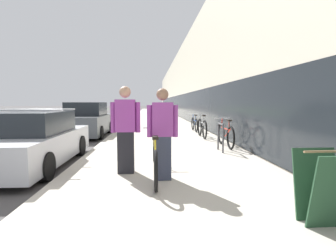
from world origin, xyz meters
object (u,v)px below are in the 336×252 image
at_px(person_rider, 163,134).
at_px(person_bystander, 126,130).
at_px(cruiser_bike_nearest, 226,135).
at_px(cruiser_bike_middle, 202,128).
at_px(vintage_roadster_curbside, 87,121).
at_px(bike_rack_hoop, 221,134).
at_px(cruiser_bike_farthest, 194,124).
at_px(sandwich_board_sign, 325,187).
at_px(parked_sedan_curbside, 34,141).
at_px(tandem_bicycle, 155,156).

distance_m(person_rider, person_bystander, 0.90).
distance_m(person_bystander, cruiser_bike_nearest, 4.29).
xyz_separation_m(cruiser_bike_middle, vintage_roadster_curbside, (-5.17, 1.85, 0.19)).
height_order(person_rider, bike_rack_hoop, person_rider).
distance_m(cruiser_bike_nearest, vintage_roadster_curbside, 6.91).
xyz_separation_m(cruiser_bike_nearest, cruiser_bike_farthest, (-0.26, 4.70, -0.02)).
distance_m(sandwich_board_sign, vintage_roadster_curbside, 10.96).
xyz_separation_m(person_rider, sandwich_board_sign, (1.87, -1.96, -0.42)).
bearing_deg(bike_rack_hoop, person_bystander, -139.23).
distance_m(bike_rack_hoop, sandwich_board_sign, 4.71).
bearing_deg(person_bystander, bike_rack_hoop, 40.77).
relative_size(cruiser_bike_farthest, parked_sedan_curbside, 0.40).
xyz_separation_m(person_bystander, parked_sedan_curbside, (-2.41, 1.27, -0.41)).
xyz_separation_m(person_rider, cruiser_bike_nearest, (2.25, 3.55, -0.48)).
relative_size(person_bystander, cruiser_bike_middle, 0.98).
bearing_deg(cruiser_bike_nearest, vintage_roadster_curbside, 142.77).
bearing_deg(cruiser_bike_farthest, cruiser_bike_nearest, -86.87).
bearing_deg(tandem_bicycle, person_bystander, 167.11).
relative_size(person_rider, parked_sedan_curbside, 0.40).
height_order(person_bystander, cruiser_bike_middle, person_bystander).
relative_size(sandwich_board_sign, vintage_roadster_curbside, 0.21).
height_order(cruiser_bike_middle, sandwich_board_sign, cruiser_bike_middle).
distance_m(cruiser_bike_middle, vintage_roadster_curbside, 5.49).
distance_m(person_bystander, sandwich_board_sign, 3.62).
xyz_separation_m(person_rider, parked_sedan_curbside, (-3.15, 1.79, -0.38)).
relative_size(person_rider, cruiser_bike_farthest, 1.00).
relative_size(bike_rack_hoop, parked_sedan_curbside, 0.20).
height_order(bike_rack_hoop, cruiser_bike_farthest, cruiser_bike_farthest).
bearing_deg(cruiser_bike_middle, sandwich_board_sign, -90.34).
bearing_deg(parked_sedan_curbside, cruiser_bike_farthest, 51.52).
distance_m(tandem_bicycle, parked_sedan_curbside, 3.32).
relative_size(bike_rack_hoop, cruiser_bike_middle, 0.46).
bearing_deg(tandem_bicycle, cruiser_bike_nearest, 53.07).
height_order(person_rider, sandwich_board_sign, person_rider).
height_order(person_rider, cruiser_bike_middle, person_rider).
xyz_separation_m(person_bystander, sandwich_board_sign, (2.61, -2.47, -0.45)).
height_order(tandem_bicycle, parked_sedan_curbside, parked_sedan_curbside).
distance_m(person_bystander, parked_sedan_curbside, 2.76).
relative_size(cruiser_bike_middle, cruiser_bike_farthest, 1.06).
bearing_deg(person_bystander, tandem_bicycle, -12.89).
height_order(tandem_bicycle, vintage_roadster_curbside, vintage_roadster_curbside).
distance_m(person_rider, cruiser_bike_farthest, 8.50).
relative_size(tandem_bicycle, cruiser_bike_middle, 1.57).
relative_size(person_bystander, vintage_roadster_curbside, 0.43).
xyz_separation_m(parked_sedan_curbside, vintage_roadster_curbside, (-0.11, 5.95, 0.10)).
bearing_deg(cruiser_bike_farthest, sandwich_board_sign, -90.69).
bearing_deg(person_bystander, cruiser_bike_farthest, 70.57).
bearing_deg(person_rider, cruiser_bike_middle, 71.97).
height_order(cruiser_bike_nearest, vintage_roadster_curbside, vintage_roadster_curbside).
xyz_separation_m(cruiser_bike_farthest, parked_sedan_curbside, (-5.14, -6.46, 0.13)).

